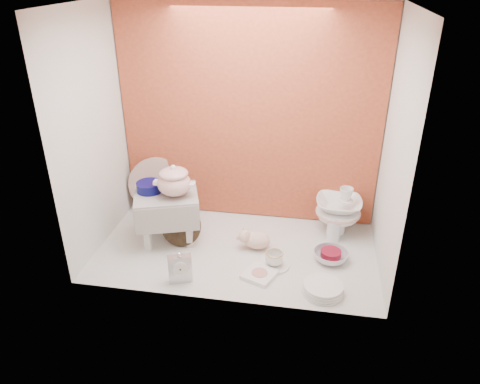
{
  "coord_description": "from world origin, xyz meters",
  "views": [
    {
      "loc": [
        0.44,
        -2.45,
        1.69
      ],
      "look_at": [
        0.02,
        0.02,
        0.42
      ],
      "focal_mm": 34.06,
      "sensor_mm": 36.0,
      "label": 1
    }
  ],
  "objects_px": {
    "mantel_clock": "(180,267)",
    "porcelain_tower": "(338,210)",
    "crystal_bowl": "(331,256)",
    "step_stool": "(168,216)",
    "gold_rim_teacup": "(274,258)",
    "floral_platter": "(157,184)",
    "soup_tureen": "(174,180)",
    "dinner_plate_stack": "(323,289)",
    "plush_pig": "(257,240)",
    "blue_white_vase": "(166,206)"
  },
  "relations": [
    {
      "from": "crystal_bowl",
      "to": "dinner_plate_stack",
      "type": "bearing_deg",
      "value": -97.7
    },
    {
      "from": "blue_white_vase",
      "to": "dinner_plate_stack",
      "type": "relative_size",
      "value": 1.12
    },
    {
      "from": "soup_tureen",
      "to": "mantel_clock",
      "type": "height_order",
      "value": "soup_tureen"
    },
    {
      "from": "step_stool",
      "to": "dinner_plate_stack",
      "type": "relative_size",
      "value": 1.7
    },
    {
      "from": "step_stool",
      "to": "gold_rim_teacup",
      "type": "distance_m",
      "value": 0.77
    },
    {
      "from": "step_stool",
      "to": "floral_platter",
      "type": "distance_m",
      "value": 0.44
    },
    {
      "from": "plush_pig",
      "to": "mantel_clock",
      "type": "bearing_deg",
      "value": -121.36
    },
    {
      "from": "gold_rim_teacup",
      "to": "crystal_bowl",
      "type": "distance_m",
      "value": 0.37
    },
    {
      "from": "step_stool",
      "to": "porcelain_tower",
      "type": "distance_m",
      "value": 1.16
    },
    {
      "from": "mantel_clock",
      "to": "dinner_plate_stack",
      "type": "xyz_separation_m",
      "value": [
        0.83,
        0.03,
        -0.07
      ]
    },
    {
      "from": "dinner_plate_stack",
      "to": "mantel_clock",
      "type": "bearing_deg",
      "value": -177.62
    },
    {
      "from": "floral_platter",
      "to": "dinner_plate_stack",
      "type": "relative_size",
      "value": 1.77
    },
    {
      "from": "crystal_bowl",
      "to": "step_stool",
      "type": "bearing_deg",
      "value": 176.02
    },
    {
      "from": "soup_tureen",
      "to": "gold_rim_teacup",
      "type": "xyz_separation_m",
      "value": [
        0.67,
        -0.17,
        -0.4
      ]
    },
    {
      "from": "step_stool",
      "to": "porcelain_tower",
      "type": "bearing_deg",
      "value": -4.98
    },
    {
      "from": "mantel_clock",
      "to": "porcelain_tower",
      "type": "xyz_separation_m",
      "value": [
        0.92,
        0.71,
        0.08
      ]
    },
    {
      "from": "step_stool",
      "to": "floral_platter",
      "type": "xyz_separation_m",
      "value": [
        -0.2,
        0.39,
        0.04
      ]
    },
    {
      "from": "mantel_clock",
      "to": "plush_pig",
      "type": "relative_size",
      "value": 0.91
    },
    {
      "from": "plush_pig",
      "to": "step_stool",
      "type": "bearing_deg",
      "value": -169.5
    },
    {
      "from": "soup_tureen",
      "to": "plush_pig",
      "type": "relative_size",
      "value": 1.16
    },
    {
      "from": "plush_pig",
      "to": "porcelain_tower",
      "type": "distance_m",
      "value": 0.6
    },
    {
      "from": "soup_tureen",
      "to": "porcelain_tower",
      "type": "bearing_deg",
      "value": 15.7
    },
    {
      "from": "blue_white_vase",
      "to": "gold_rim_teacup",
      "type": "relative_size",
      "value": 2.36
    },
    {
      "from": "gold_rim_teacup",
      "to": "dinner_plate_stack",
      "type": "height_order",
      "value": "gold_rim_teacup"
    },
    {
      "from": "step_stool",
      "to": "gold_rim_teacup",
      "type": "bearing_deg",
      "value": -33.44
    },
    {
      "from": "floral_platter",
      "to": "porcelain_tower",
      "type": "height_order",
      "value": "floral_platter"
    },
    {
      "from": "floral_platter",
      "to": "step_stool",
      "type": "bearing_deg",
      "value": -62.43
    },
    {
      "from": "porcelain_tower",
      "to": "dinner_plate_stack",
      "type": "bearing_deg",
      "value": -97.2
    },
    {
      "from": "floral_platter",
      "to": "gold_rim_teacup",
      "type": "relative_size",
      "value": 3.74
    },
    {
      "from": "floral_platter",
      "to": "mantel_clock",
      "type": "distance_m",
      "value": 0.93
    },
    {
      "from": "mantel_clock",
      "to": "plush_pig",
      "type": "height_order",
      "value": "mantel_clock"
    },
    {
      "from": "plush_pig",
      "to": "dinner_plate_stack",
      "type": "distance_m",
      "value": 0.58
    },
    {
      "from": "step_stool",
      "to": "dinner_plate_stack",
      "type": "distance_m",
      "value": 1.12
    },
    {
      "from": "blue_white_vase",
      "to": "crystal_bowl",
      "type": "height_order",
      "value": "blue_white_vase"
    },
    {
      "from": "soup_tureen",
      "to": "floral_platter",
      "type": "xyz_separation_m",
      "value": [
        -0.27,
        0.41,
        -0.24
      ]
    },
    {
      "from": "floral_platter",
      "to": "porcelain_tower",
      "type": "relative_size",
      "value": 1.2
    },
    {
      "from": "blue_white_vase",
      "to": "mantel_clock",
      "type": "distance_m",
      "value": 0.71
    },
    {
      "from": "plush_pig",
      "to": "porcelain_tower",
      "type": "height_order",
      "value": "porcelain_tower"
    },
    {
      "from": "step_stool",
      "to": "soup_tureen",
      "type": "height_order",
      "value": "soup_tureen"
    },
    {
      "from": "plush_pig",
      "to": "porcelain_tower",
      "type": "xyz_separation_m",
      "value": [
        0.52,
        0.29,
        0.11
      ]
    },
    {
      "from": "floral_platter",
      "to": "crystal_bowl",
      "type": "bearing_deg",
      "value": -19.74
    },
    {
      "from": "plush_pig",
      "to": "porcelain_tower",
      "type": "bearing_deg",
      "value": 41.33
    },
    {
      "from": "crystal_bowl",
      "to": "porcelain_tower",
      "type": "distance_m",
      "value": 0.38
    },
    {
      "from": "soup_tureen",
      "to": "porcelain_tower",
      "type": "height_order",
      "value": "soup_tureen"
    },
    {
      "from": "floral_platter",
      "to": "soup_tureen",
      "type": "bearing_deg",
      "value": -56.31
    },
    {
      "from": "dinner_plate_stack",
      "to": "crystal_bowl",
      "type": "relative_size",
      "value": 1.11
    },
    {
      "from": "blue_white_vase",
      "to": "porcelain_tower",
      "type": "xyz_separation_m",
      "value": [
        1.21,
        0.06,
        0.04
      ]
    },
    {
      "from": "blue_white_vase",
      "to": "mantel_clock",
      "type": "bearing_deg",
      "value": -65.92
    },
    {
      "from": "mantel_clock",
      "to": "gold_rim_teacup",
      "type": "distance_m",
      "value": 0.58
    },
    {
      "from": "blue_white_vase",
      "to": "crystal_bowl",
      "type": "distance_m",
      "value": 1.2
    }
  ]
}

